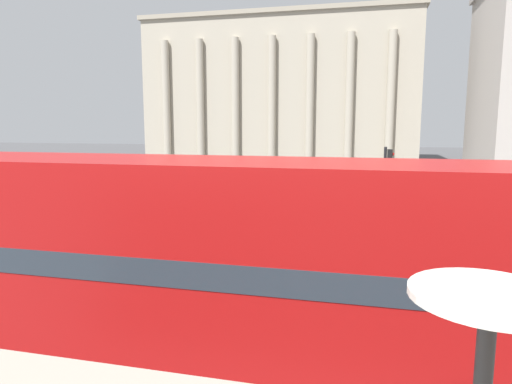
{
  "coord_description": "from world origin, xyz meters",
  "views": [
    {
      "loc": [
        0.85,
        -2.17,
        4.71
      ],
      "look_at": [
        -3.44,
        15.31,
        2.05
      ],
      "focal_mm": 32.0,
      "sensor_mm": 36.0,
      "label": 1
    }
  ],
  "objects_px": {
    "cafe_dining_table": "(486,340)",
    "plaza_building_left": "(283,93)",
    "car_maroon": "(149,221)",
    "car_black": "(358,210)",
    "double_decker_bus": "(210,258)",
    "traffic_light_mid": "(386,179)",
    "pedestrian_black": "(409,196)"
  },
  "relations": [
    {
      "from": "cafe_dining_table",
      "to": "car_black",
      "type": "xyz_separation_m",
      "value": [
        -0.83,
        19.89,
        -3.19
      ]
    },
    {
      "from": "traffic_light_mid",
      "to": "car_black",
      "type": "height_order",
      "value": "traffic_light_mid"
    },
    {
      "from": "double_decker_bus",
      "to": "pedestrian_black",
      "type": "height_order",
      "value": "double_decker_bus"
    },
    {
      "from": "cafe_dining_table",
      "to": "plaza_building_left",
      "type": "height_order",
      "value": "plaza_building_left"
    },
    {
      "from": "car_black",
      "to": "double_decker_bus",
      "type": "bearing_deg",
      "value": -26.02
    },
    {
      "from": "cafe_dining_table",
      "to": "car_black",
      "type": "height_order",
      "value": "cafe_dining_table"
    },
    {
      "from": "cafe_dining_table",
      "to": "plaza_building_left",
      "type": "bearing_deg",
      "value": 101.22
    },
    {
      "from": "car_maroon",
      "to": "car_black",
      "type": "height_order",
      "value": "same"
    },
    {
      "from": "car_maroon",
      "to": "car_black",
      "type": "xyz_separation_m",
      "value": [
        8.51,
        4.54,
        0.0
      ]
    },
    {
      "from": "double_decker_bus",
      "to": "traffic_light_mid",
      "type": "bearing_deg",
      "value": 69.62
    },
    {
      "from": "car_maroon",
      "to": "pedestrian_black",
      "type": "bearing_deg",
      "value": -168.19
    },
    {
      "from": "plaza_building_left",
      "to": "traffic_light_mid",
      "type": "relative_size",
      "value": 8.64
    },
    {
      "from": "double_decker_bus",
      "to": "traffic_light_mid",
      "type": "relative_size",
      "value": 3.0
    },
    {
      "from": "cafe_dining_table",
      "to": "double_decker_bus",
      "type": "bearing_deg",
      "value": 118.92
    },
    {
      "from": "double_decker_bus",
      "to": "car_maroon",
      "type": "bearing_deg",
      "value": 118.91
    },
    {
      "from": "traffic_light_mid",
      "to": "car_maroon",
      "type": "relative_size",
      "value": 0.91
    },
    {
      "from": "double_decker_bus",
      "to": "traffic_light_mid",
      "type": "height_order",
      "value": "double_decker_bus"
    },
    {
      "from": "plaza_building_left",
      "to": "pedestrian_black",
      "type": "relative_size",
      "value": 19.59
    },
    {
      "from": "cafe_dining_table",
      "to": "pedestrian_black",
      "type": "distance_m",
      "value": 23.66
    },
    {
      "from": "double_decker_bus",
      "to": "cafe_dining_table",
      "type": "distance_m",
      "value": 6.86
    },
    {
      "from": "double_decker_bus",
      "to": "cafe_dining_table",
      "type": "height_order",
      "value": "double_decker_bus"
    },
    {
      "from": "cafe_dining_table",
      "to": "traffic_light_mid",
      "type": "relative_size",
      "value": 0.19
    },
    {
      "from": "traffic_light_mid",
      "to": "pedestrian_black",
      "type": "height_order",
      "value": "traffic_light_mid"
    },
    {
      "from": "car_maroon",
      "to": "pedestrian_black",
      "type": "relative_size",
      "value": 2.5
    },
    {
      "from": "cafe_dining_table",
      "to": "car_black",
      "type": "distance_m",
      "value": 20.16
    },
    {
      "from": "traffic_light_mid",
      "to": "car_black",
      "type": "distance_m",
      "value": 3.06
    },
    {
      "from": "plaza_building_left",
      "to": "car_black",
      "type": "distance_m",
      "value": 39.26
    },
    {
      "from": "cafe_dining_table",
      "to": "pedestrian_black",
      "type": "bearing_deg",
      "value": 85.8
    },
    {
      "from": "plaza_building_left",
      "to": "traffic_light_mid",
      "type": "xyz_separation_m",
      "value": [
        11.58,
        -39.18,
        -6.3
      ]
    },
    {
      "from": "plaza_building_left",
      "to": "pedestrian_black",
      "type": "height_order",
      "value": "plaza_building_left"
    },
    {
      "from": "double_decker_bus",
      "to": "pedestrian_black",
      "type": "distance_m",
      "value": 18.31
    },
    {
      "from": "double_decker_bus",
      "to": "cafe_dining_table",
      "type": "xyz_separation_m",
      "value": [
        3.22,
        -5.84,
        1.6
      ]
    }
  ]
}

